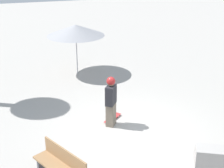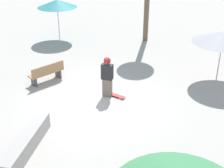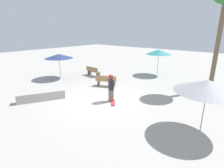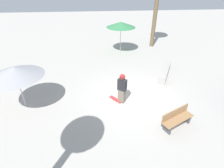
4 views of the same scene
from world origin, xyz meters
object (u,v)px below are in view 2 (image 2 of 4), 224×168
Objects in this scene: skater_main at (107,76)px; concrete_ledge at (26,143)px; skateboard at (116,95)px; shade_umbrella_teal at (57,3)px; shade_umbrella_grey at (223,37)px; bench_far at (47,73)px.

skater_main is 4.28m from concrete_ledge.
shade_umbrella_teal is (7.96, 1.09, 2.11)m from skateboard.
shade_umbrella_grey is 1.07× the size of shade_umbrella_teal.
skater_main is at bearing -156.92° from skateboard.
shade_umbrella_grey reaches higher than concrete_ledge.
bench_far is 6.20m from shade_umbrella_teal.
concrete_ledge is at bearing -95.23° from skateboard.
shade_umbrella_grey is (-2.08, -7.22, 1.61)m from bench_far.
shade_umbrella_grey is 9.78m from shade_umbrella_teal.
skateboard is 8.31m from shade_umbrella_teal.
skateboard is at bearing 9.72° from skater_main.
skateboard is at bearing 91.23° from shade_umbrella_grey.
shade_umbrella_teal reaches higher than skateboard.
skateboard is (-0.17, -0.32, -0.85)m from skater_main.
concrete_ledge reaches higher than skateboard.
concrete_ledge is 8.92m from shade_umbrella_grey.
skater_main is 3.00m from bench_far.
skateboard is 5.13m from shade_umbrella_grey.
bench_far reaches higher than concrete_ledge.
bench_far is 0.63× the size of shade_umbrella_grey.
concrete_ledge is at bearing 107.06° from shade_umbrella_grey.
bench_far is 7.68m from shade_umbrella_grey.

